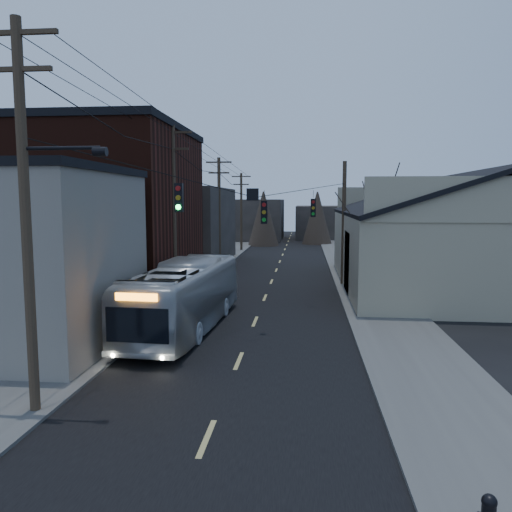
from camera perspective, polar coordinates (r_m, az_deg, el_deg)
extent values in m
plane|color=black|center=(11.45, -7.79, -24.46)|extent=(160.00, 160.00, 0.00)
cube|color=black|center=(40.05, 2.17, -2.03)|extent=(9.00, 110.00, 0.02)
cube|color=#474744|center=(40.94, -6.96, -1.82)|extent=(4.00, 110.00, 0.12)
cube|color=#474744|center=(40.19, 11.46, -2.05)|extent=(4.00, 110.00, 0.12)
cube|color=#6B6459|center=(21.88, -25.71, -0.45)|extent=(8.00, 8.00, 7.00)
cube|color=black|center=(32.04, -17.14, 4.56)|extent=(10.00, 12.00, 10.00)
cube|color=#2D2924|center=(47.13, -9.00, 3.42)|extent=(9.00, 14.00, 7.00)
cube|color=gray|center=(36.31, 22.62, 0.57)|extent=(16.00, 20.00, 5.00)
cube|color=black|center=(35.19, 16.60, 6.83)|extent=(8.16, 20.60, 2.86)
cube|color=#2D2924|center=(75.07, -0.80, 4.19)|extent=(10.00, 12.00, 6.00)
cube|color=#2D2924|center=(79.76, 8.95, 3.88)|extent=(12.00, 14.00, 5.00)
cone|color=black|center=(29.93, 13.55, 1.87)|extent=(0.40, 0.40, 7.20)
cylinder|color=#382B1E|center=(14.56, -24.80, 3.40)|extent=(0.28, 0.28, 10.50)
cube|color=#382B1E|center=(15.15, -25.72, 22.03)|extent=(2.20, 0.12, 0.12)
cylinder|color=#382B1E|center=(28.53, -9.38, 4.56)|extent=(0.28, 0.28, 10.00)
cube|color=#382B1E|center=(28.76, -9.55, 13.76)|extent=(2.20, 0.12, 0.12)
cylinder|color=#382B1E|center=(43.20, -4.22, 4.88)|extent=(0.28, 0.28, 9.50)
cube|color=#382B1E|center=(43.30, -4.27, 10.65)|extent=(2.20, 0.12, 0.12)
cylinder|color=#382B1E|center=(58.04, -1.69, 5.03)|extent=(0.28, 0.28, 9.00)
cube|color=#382B1E|center=(58.08, -1.71, 9.07)|extent=(2.20, 0.12, 0.12)
cylinder|color=#382B1E|center=(34.69, 9.98, 3.62)|extent=(0.28, 0.28, 8.50)
cube|color=black|center=(17.60, -8.79, 6.60)|extent=(0.28, 0.20, 1.00)
cube|color=black|center=(21.63, 0.94, 5.03)|extent=(0.28, 0.20, 1.00)
cube|color=black|center=(27.56, 6.55, 5.48)|extent=(0.28, 0.20, 1.00)
imported|color=#9FA5AB|center=(22.77, -8.14, -4.60)|extent=(3.27, 11.27, 3.10)
imported|color=#A8A9B0|center=(37.31, -4.74, -1.63)|extent=(1.97, 4.26, 1.35)
sphere|color=black|center=(10.25, 25.12, -24.09)|extent=(0.26, 0.26, 0.26)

